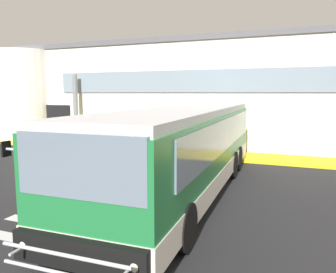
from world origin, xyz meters
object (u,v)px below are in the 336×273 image
entry_support_column (76,109)px  passenger_near_column (76,130)px  bus_main_foreground (184,152)px  passenger_by_doorway (89,129)px  safety_bollard_yellow (163,149)px

entry_support_column → passenger_near_column: entry_support_column is taller
bus_main_foreground → passenger_by_doorway: size_ratio=6.99×
bus_main_foreground → passenger_near_column: 10.24m
bus_main_foreground → safety_bollard_yellow: bearing=118.8°
entry_support_column → passenger_by_doorway: entry_support_column is taller
entry_support_column → safety_bollard_yellow: bearing=-15.6°
bus_main_foreground → passenger_near_column: size_ratio=6.99×
passenger_by_doorway → passenger_near_column: bearing=-167.2°
passenger_by_doorway → bus_main_foreground: bearing=-37.7°
entry_support_column → passenger_by_doorway: size_ratio=2.47×
bus_main_foreground → safety_bollard_yellow: size_ratio=13.01×
passenger_near_column → passenger_by_doorway: (0.77, 0.17, 0.03)m
bus_main_foreground → entry_support_column: bearing=143.4°
entry_support_column → passenger_near_column: size_ratio=2.47×
passenger_near_column → safety_bollard_yellow: size_ratio=1.86×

